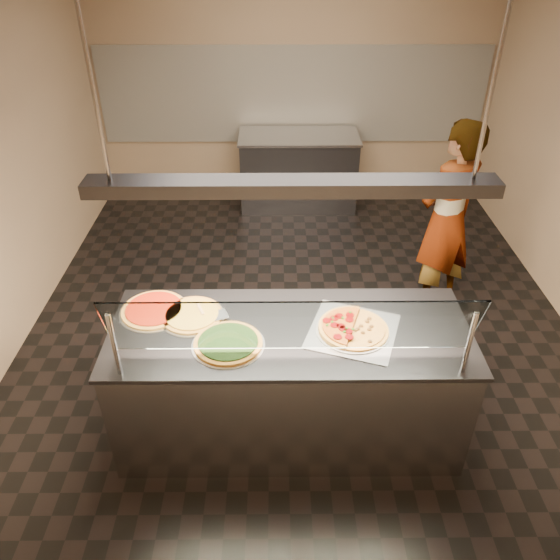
{
  "coord_description": "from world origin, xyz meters",
  "views": [
    {
      "loc": [
        -0.22,
        -4.07,
        3.2
      ],
      "look_at": [
        -0.19,
        -0.82,
        1.02
      ],
      "focal_mm": 35.0,
      "sensor_mm": 36.0,
      "label": 1
    }
  ],
  "objects_px": {
    "half_pizza_pepperoni": "(336,327)",
    "pizza_cheese": "(192,315)",
    "perforated_tray": "(353,330)",
    "worker": "(447,220)",
    "pizza_tomato": "(154,309)",
    "pizza_spinach": "(228,343)",
    "prep_table": "(298,170)",
    "heat_lamp_housing": "(292,186)",
    "sneeze_guard": "(292,327)",
    "half_pizza_sausage": "(370,328)",
    "serving_counter": "(289,381)",
    "pizza_spatula": "(208,311)"
  },
  "relations": [
    {
      "from": "half_pizza_pepperoni",
      "to": "pizza_cheese",
      "type": "xyz_separation_m",
      "value": [
        -0.96,
        0.17,
        -0.02
      ]
    },
    {
      "from": "perforated_tray",
      "to": "worker",
      "type": "xyz_separation_m",
      "value": [
        1.03,
        1.57,
        -0.02
      ]
    },
    {
      "from": "half_pizza_pepperoni",
      "to": "pizza_cheese",
      "type": "height_order",
      "value": "half_pizza_pepperoni"
    },
    {
      "from": "pizza_tomato",
      "to": "pizza_spinach",
      "type": "bearing_deg",
      "value": -33.7
    },
    {
      "from": "prep_table",
      "to": "heat_lamp_housing",
      "type": "relative_size",
      "value": 0.65
    },
    {
      "from": "pizza_tomato",
      "to": "worker",
      "type": "height_order",
      "value": "worker"
    },
    {
      "from": "half_pizza_pepperoni",
      "to": "prep_table",
      "type": "relative_size",
      "value": 0.33
    },
    {
      "from": "pizza_spinach",
      "to": "pizza_cheese",
      "type": "height_order",
      "value": "pizza_spinach"
    },
    {
      "from": "pizza_spinach",
      "to": "pizza_cheese",
      "type": "relative_size",
      "value": 1.06
    },
    {
      "from": "pizza_cheese",
      "to": "worker",
      "type": "height_order",
      "value": "worker"
    },
    {
      "from": "pizza_cheese",
      "to": "worker",
      "type": "relative_size",
      "value": 0.24
    },
    {
      "from": "worker",
      "to": "heat_lamp_housing",
      "type": "distance_m",
      "value": 2.36
    },
    {
      "from": "prep_table",
      "to": "worker",
      "type": "xyz_separation_m",
      "value": [
        1.24,
        -2.27,
        0.45
      ]
    },
    {
      "from": "pizza_tomato",
      "to": "prep_table",
      "type": "relative_size",
      "value": 0.31
    },
    {
      "from": "pizza_tomato",
      "to": "half_pizza_pepperoni",
      "type": "bearing_deg",
      "value": -10.46
    },
    {
      "from": "sneeze_guard",
      "to": "half_pizza_pepperoni",
      "type": "relative_size",
      "value": 4.28
    },
    {
      "from": "prep_table",
      "to": "half_pizza_sausage",
      "type": "bearing_deg",
      "value": -85.22
    },
    {
      "from": "worker",
      "to": "half_pizza_sausage",
      "type": "bearing_deg",
      "value": 26.57
    },
    {
      "from": "serving_counter",
      "to": "heat_lamp_housing",
      "type": "relative_size",
      "value": 1.04
    },
    {
      "from": "perforated_tray",
      "to": "pizza_spatula",
      "type": "height_order",
      "value": "pizza_spatula"
    },
    {
      "from": "heat_lamp_housing",
      "to": "pizza_tomato",
      "type": "bearing_deg",
      "value": 167.27
    },
    {
      "from": "pizza_spinach",
      "to": "heat_lamp_housing",
      "type": "distance_m",
      "value": 1.09
    },
    {
      "from": "pizza_tomato",
      "to": "serving_counter",
      "type": "bearing_deg",
      "value": -12.73
    },
    {
      "from": "pizza_spinach",
      "to": "pizza_cheese",
      "type": "distance_m",
      "value": 0.4
    },
    {
      "from": "prep_table",
      "to": "worker",
      "type": "distance_m",
      "value": 2.63
    },
    {
      "from": "half_pizza_sausage",
      "to": "pizza_tomato",
      "type": "relative_size",
      "value": 1.07
    },
    {
      "from": "pizza_spinach",
      "to": "prep_table",
      "type": "height_order",
      "value": "pizza_spinach"
    },
    {
      "from": "sneeze_guard",
      "to": "prep_table",
      "type": "height_order",
      "value": "sneeze_guard"
    },
    {
      "from": "perforated_tray",
      "to": "half_pizza_pepperoni",
      "type": "distance_m",
      "value": 0.11
    },
    {
      "from": "perforated_tray",
      "to": "pizza_cheese",
      "type": "bearing_deg",
      "value": 171.11
    },
    {
      "from": "pizza_cheese",
      "to": "heat_lamp_housing",
      "type": "bearing_deg",
      "value": -12.78
    },
    {
      "from": "prep_table",
      "to": "serving_counter",
      "type": "bearing_deg",
      "value": -92.98
    },
    {
      "from": "serving_counter",
      "to": "heat_lamp_housing",
      "type": "distance_m",
      "value": 1.48
    },
    {
      "from": "pizza_spinach",
      "to": "serving_counter",
      "type": "bearing_deg",
      "value": 20.41
    },
    {
      "from": "sneeze_guard",
      "to": "heat_lamp_housing",
      "type": "bearing_deg",
      "value": 90.0
    },
    {
      "from": "pizza_tomato",
      "to": "prep_table",
      "type": "xyz_separation_m",
      "value": [
        1.13,
        3.61,
        -0.48
      ]
    },
    {
      "from": "sneeze_guard",
      "to": "pizza_spinach",
      "type": "bearing_deg",
      "value": 153.6
    },
    {
      "from": "half_pizza_pepperoni",
      "to": "worker",
      "type": "distance_m",
      "value": 1.94
    },
    {
      "from": "pizza_spinach",
      "to": "heat_lamp_housing",
      "type": "relative_size",
      "value": 0.2
    },
    {
      "from": "pizza_spinach",
      "to": "pizza_tomato",
      "type": "height_order",
      "value": "pizza_spinach"
    },
    {
      "from": "perforated_tray",
      "to": "pizza_cheese",
      "type": "xyz_separation_m",
      "value": [
        -1.07,
        0.17,
        0.01
      ]
    },
    {
      "from": "half_pizza_pepperoni",
      "to": "pizza_cheese",
      "type": "relative_size",
      "value": 1.14
    },
    {
      "from": "pizza_cheese",
      "to": "sneeze_guard",
      "type": "bearing_deg",
      "value": -36.74
    },
    {
      "from": "pizza_spatula",
      "to": "worker",
      "type": "relative_size",
      "value": 0.13
    },
    {
      "from": "pizza_cheese",
      "to": "half_pizza_sausage",
      "type": "bearing_deg",
      "value": -8.13
    },
    {
      "from": "pizza_spatula",
      "to": "heat_lamp_housing",
      "type": "xyz_separation_m",
      "value": [
        0.56,
        -0.17,
        0.99
      ]
    },
    {
      "from": "perforated_tray",
      "to": "pizza_spatula",
      "type": "xyz_separation_m",
      "value": [
        -0.97,
        0.19,
        0.02
      ]
    },
    {
      "from": "perforated_tray",
      "to": "worker",
      "type": "height_order",
      "value": "worker"
    },
    {
      "from": "serving_counter",
      "to": "pizza_tomato",
      "type": "xyz_separation_m",
      "value": [
        -0.93,
        0.21,
        0.48
      ]
    },
    {
      "from": "half_pizza_pepperoni",
      "to": "pizza_spinach",
      "type": "bearing_deg",
      "value": -169.46
    }
  ]
}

